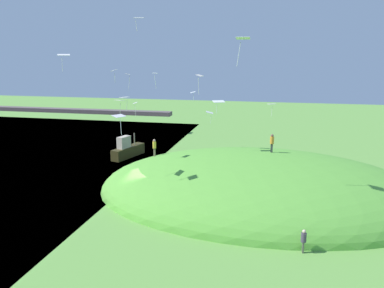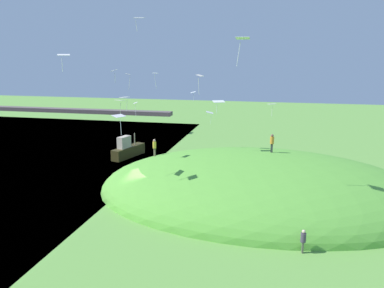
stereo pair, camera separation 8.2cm
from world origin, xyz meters
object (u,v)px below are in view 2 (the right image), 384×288
Objects in this scene: kite_4 at (63,56)px; kite_11 at (135,104)px; kite_3 at (210,113)px; kite_14 at (200,77)px; boat_on_lake at (128,150)px; mooring_post at (125,179)px; kite_12 at (155,74)px; person_walking_path at (272,141)px; kite_6 at (114,71)px; kite_0 at (139,18)px; person_near_shore at (154,145)px; kite_5 at (128,75)px; person_with_child at (303,238)px; kite_2 at (125,98)px; kite_1 at (120,101)px; kite_8 at (242,40)px; kite_9 at (219,102)px; kite_10 at (272,105)px; kite_7 at (119,117)px; kite_13 at (193,93)px.

kite_4 is 18.33m from kite_11.
kite_14 is at bearing 116.08° from kite_3.
boat_on_lake is 10.93m from mooring_post.
boat_on_lake is 11.91m from kite_12.
kite_6 is (-16.70, 1.32, 6.48)m from person_walking_path.
kite_14 is (4.31, 7.89, -5.81)m from kite_0.
person_near_shore is 6.83m from kite_3.
person_walking_path is at bearing -23.96° from kite_3.
kite_11 is (1.69, -2.16, -3.37)m from kite_5.
mooring_post is at bearing 50.32° from person_with_child.
kite_2 is at bearing 53.54° from person_with_child.
kite_11 is at bearing -52.00° from kite_5.
kite_8 is (14.00, -10.73, 5.85)m from kite_1.
person_walking_path is 1.05× the size of kite_12.
person_with_child is at bearing -7.36° from kite_4.
kite_12 is (-13.25, 4.69, 6.01)m from person_walking_path.
kite_9 is at bearing 2.93° from kite_0.
kite_6 is 12.00m from kite_9.
kite_2 reaches higher than kite_11.
kite_3 is 0.79× the size of kite_11.
kite_14 is (3.52, 6.48, 6.84)m from person_near_shore.
mooring_post is (-14.41, -10.20, -6.83)m from kite_10.
boat_on_lake is 4.38× the size of kite_4.
mooring_post is (-2.21, 6.00, -7.47)m from kite_7.
kite_2 reaches higher than person_walking_path.
person_near_shore is 1.45× the size of kite_2.
kite_4 is 0.76× the size of kite_12.
kite_6 is at bearing -135.72° from kite_12.
kite_3 is 8.51m from kite_10.
kite_8 reaches higher than kite_3.
kite_4 is 14.76m from kite_9.
kite_0 is 12.36m from kite_13.
kite_6 reaches higher than kite_5.
kite_4 reaches higher than person_with_child.
kite_14 is at bearing 34.24° from kite_1.
kite_9 is 8.46m from kite_14.
kite_6 is at bearing -136.85° from kite_13.
kite_14 is (8.13, 5.51, -0.79)m from kite_6.
kite_7 reaches higher than kite_11.
kite_0 is 10.94m from kite_9.
kite_10 is at bearing 40.96° from kite_3.
person_near_shore is 9.00m from kite_11.
kite_9 is 14.09m from kite_11.
kite_6 is at bearing -156.31° from kite_10.
kite_4 is 0.64× the size of kite_8.
person_with_child is at bearing -17.70° from kite_7.
person_walking_path is at bearing -38.58° from kite_14.
kite_8 is (16.19, -17.72, 13.09)m from boat_on_lake.
kite_12 is (0.32, 8.25, 1.80)m from kite_2.
kite_0 is at bearing 45.93° from person_with_child.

